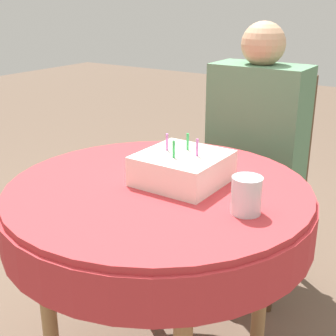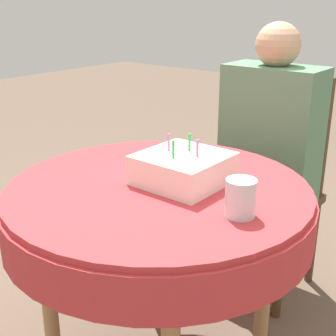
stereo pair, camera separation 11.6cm
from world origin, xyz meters
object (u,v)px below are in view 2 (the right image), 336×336
person (268,142)px  drinking_glass (241,198)px  chair (275,179)px  birthday_cake (183,168)px

person → drinking_glass: person is taller
chair → birthday_cake: size_ratio=3.84×
chair → birthday_cake: chair is taller
drinking_glass → chair: bearing=109.9°
chair → drinking_glass: chair is taller
chair → drinking_glass: 0.90m
birthday_cake → drinking_glass: birthday_cake is taller
person → birthday_cake: (0.04, -0.62, 0.07)m
person → birthday_cake: person is taller
chair → drinking_glass: size_ratio=9.41×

